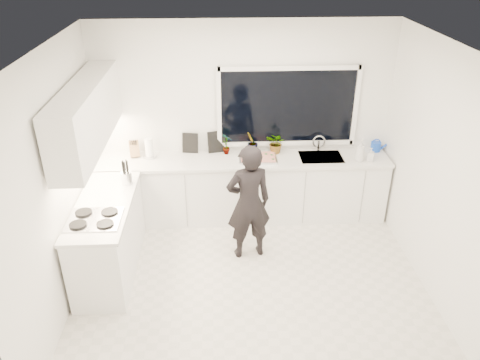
{
  "coord_description": "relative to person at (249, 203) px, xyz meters",
  "views": [
    {
      "loc": [
        -0.34,
        -4.28,
        3.65
      ],
      "look_at": [
        -0.11,
        0.4,
        1.15
      ],
      "focal_mm": 35.0,
      "sensor_mm": 36.0,
      "label": 1
    }
  ],
  "objects": [
    {
      "name": "herb_plants",
      "position": [
        0.25,
        1.06,
        0.32
      ],
      "size": [
        0.96,
        0.35,
        0.32
      ],
      "color": "#26662D",
      "rests_on": "countertop_back"
    },
    {
      "name": "wall_left",
      "position": [
        -2.01,
        -0.55,
        0.6
      ],
      "size": [
        0.02,
        3.5,
        2.7
      ],
      "primitive_type": "cube",
      "color": "white",
      "rests_on": "ground"
    },
    {
      "name": "wall_back",
      "position": [
        -0.0,
        1.21,
        0.6
      ],
      "size": [
        4.0,
        0.02,
        2.7
      ],
      "primitive_type": "cube",
      "color": "white",
      "rests_on": "ground"
    },
    {
      "name": "countertop_left",
      "position": [
        -1.67,
        -0.2,
        0.15
      ],
      "size": [
        0.62,
        1.6,
        0.04
      ],
      "primitive_type": "cube",
      "color": "silver",
      "rests_on": "base_cabinets_left"
    },
    {
      "name": "utensil_crock",
      "position": [
        -1.47,
        0.25,
        0.25
      ],
      "size": [
        0.15,
        0.15,
        0.16
      ],
      "primitive_type": "cylinder",
      "rotation": [
        0.0,
        0.0,
        0.16
      ],
      "color": "#ABABAF",
      "rests_on": "countertop_left"
    },
    {
      "name": "picture_frame_large",
      "position": [
        -0.74,
        1.14,
        0.31
      ],
      "size": [
        0.22,
        0.06,
        0.28
      ],
      "primitive_type": "cube",
      "rotation": [
        0.0,
        0.0,
        -0.18
      ],
      "color": "black",
      "rests_on": "countertop_back"
    },
    {
      "name": "watering_can",
      "position": [
        1.85,
        1.06,
        0.23
      ],
      "size": [
        0.16,
        0.16,
        0.13
      ],
      "primitive_type": "cylinder",
      "rotation": [
        0.0,
        0.0,
        -0.14
      ],
      "color": "blue",
      "rests_on": "countertop_back"
    },
    {
      "name": "pizza_tray",
      "position": [
        0.18,
        0.87,
        0.18
      ],
      "size": [
        0.52,
        0.39,
        0.03
      ],
      "primitive_type": "cube",
      "rotation": [
        0.0,
        0.0,
        -0.04
      ],
      "color": "silver",
      "rests_on": "countertop_back"
    },
    {
      "name": "base_cabinets_back",
      "position": [
        -0.0,
        0.9,
        -0.31
      ],
      "size": [
        3.92,
        0.58,
        0.88
      ],
      "primitive_type": "cube",
      "color": "white",
      "rests_on": "floor"
    },
    {
      "name": "stovetop",
      "position": [
        -1.69,
        -0.55,
        0.18
      ],
      "size": [
        0.56,
        0.48,
        0.03
      ],
      "primitive_type": "cube",
      "color": "black",
      "rests_on": "countertop_left"
    },
    {
      "name": "ceiling",
      "position": [
        -0.0,
        -0.55,
        1.96
      ],
      "size": [
        4.0,
        3.5,
        0.02
      ],
      "primitive_type": "cube",
      "color": "white",
      "rests_on": "wall_back"
    },
    {
      "name": "countertop_back",
      "position": [
        -0.0,
        0.89,
        0.15
      ],
      "size": [
        3.94,
        0.62,
        0.04
      ],
      "primitive_type": "cube",
      "color": "silver",
      "rests_on": "base_cabinets_back"
    },
    {
      "name": "person",
      "position": [
        0.0,
        0.0,
        0.0
      ],
      "size": [
        0.61,
        0.46,
        1.51
      ],
      "primitive_type": "imported",
      "rotation": [
        0.0,
        0.0,
        3.34
      ],
      "color": "black",
      "rests_on": "floor"
    },
    {
      "name": "wall_right",
      "position": [
        2.01,
        -0.55,
        0.6
      ],
      "size": [
        0.02,
        3.5,
        2.7
      ],
      "primitive_type": "cube",
      "color": "white",
      "rests_on": "ground"
    },
    {
      "name": "picture_frame_small",
      "position": [
        -0.37,
        1.14,
        0.32
      ],
      "size": [
        0.25,
        0.07,
        0.3
      ],
      "primitive_type": "cube",
      "rotation": [
        0.0,
        0.0,
        0.22
      ],
      "color": "black",
      "rests_on": "countertop_back"
    },
    {
      "name": "base_cabinets_left",
      "position": [
        -1.67,
        -0.2,
        -0.31
      ],
      "size": [
        0.58,
        1.6,
        0.88
      ],
      "primitive_type": "cube",
      "color": "white",
      "rests_on": "floor"
    },
    {
      "name": "floor",
      "position": [
        -0.0,
        -0.55,
        -0.76
      ],
      "size": [
        4.0,
        3.5,
        0.02
      ],
      "primitive_type": "cube",
      "color": "beige",
      "rests_on": "ground"
    },
    {
      "name": "sink",
      "position": [
        1.05,
        0.9,
        0.12
      ],
      "size": [
        0.58,
        0.42,
        0.14
      ],
      "primitive_type": "cube",
      "color": "silver",
      "rests_on": "countertop_back"
    },
    {
      "name": "pizza",
      "position": [
        0.18,
        0.87,
        0.2
      ],
      "size": [
        0.47,
        0.34,
        0.01
      ],
      "primitive_type": "cube",
      "rotation": [
        0.0,
        0.0,
        -0.04
      ],
      "color": "#B1171D",
      "rests_on": "pizza_tray"
    },
    {
      "name": "faucet",
      "position": [
        1.05,
        1.1,
        0.28
      ],
      "size": [
        0.03,
        0.03,
        0.22
      ],
      "primitive_type": "cylinder",
      "color": "silver",
      "rests_on": "countertop_back"
    },
    {
      "name": "soap_bottles",
      "position": [
        1.57,
        0.75,
        0.31
      ],
      "size": [
        0.28,
        0.17,
        0.31
      ],
      "color": "#D8BF66",
      "rests_on": "countertop_back"
    },
    {
      "name": "knife_block",
      "position": [
        -1.49,
        1.04,
        0.28
      ],
      "size": [
        0.15,
        0.13,
        0.22
      ],
      "primitive_type": "cube",
      "rotation": [
        0.0,
        0.0,
        0.22
      ],
      "color": "olive",
      "rests_on": "countertop_back"
    },
    {
      "name": "upper_cabinets",
      "position": [
        -1.79,
        0.15,
        1.1
      ],
      "size": [
        0.34,
        2.1,
        0.7
      ],
      "primitive_type": "cube",
      "color": "white",
      "rests_on": "wall_left"
    },
    {
      "name": "window",
      "position": [
        0.6,
        1.17,
        0.8
      ],
      "size": [
        1.8,
        0.02,
        1.0
      ],
      "primitive_type": "cube",
      "color": "black",
      "rests_on": "wall_back"
    },
    {
      "name": "paper_towel_roll",
      "position": [
        -1.28,
        1.0,
        0.3
      ],
      "size": [
        0.14,
        0.14,
        0.26
      ],
      "primitive_type": "cylinder",
      "rotation": [
        0.0,
        0.0,
        -0.34
      ],
      "color": "white",
      "rests_on": "countertop_back"
    }
  ]
}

